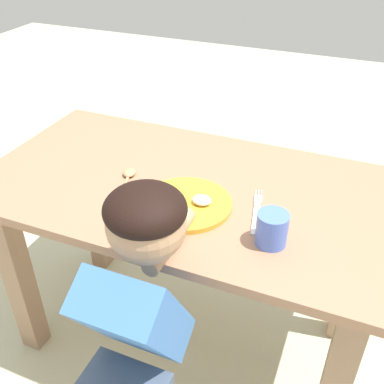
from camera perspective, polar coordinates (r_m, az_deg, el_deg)
ground_plane at (r=1.92m, az=-0.47°, el=-17.80°), size 8.00×8.00×0.00m
dining_table at (r=1.50m, az=-0.57°, el=-3.85°), size 1.33×0.72×0.74m
plate at (r=1.31m, az=-1.15°, el=-1.37°), size 0.27×0.27×0.05m
fork at (r=1.30m, az=8.16°, el=-2.59°), size 0.06×0.22×0.01m
spoon at (r=1.45m, az=-8.19°, el=1.84°), size 0.08×0.20×0.02m
drinking_cup at (r=1.18m, az=10.10°, el=-4.63°), size 0.08×0.08×0.09m
person at (r=1.18m, az=-6.98°, el=-19.35°), size 0.21×0.46×0.99m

